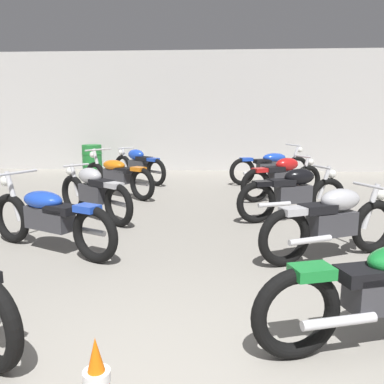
% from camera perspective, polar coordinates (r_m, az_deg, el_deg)
% --- Properties ---
extents(back_wall, '(13.35, 0.24, 3.60)m').
position_cam_1_polar(back_wall, '(12.76, 2.12, 11.15)').
color(back_wall, '#BCBAB7').
rests_on(back_wall, ground).
extents(motorcycle_left_row_1, '(1.99, 1.12, 0.97)m').
position_cam_1_polar(motorcycle_left_row_1, '(5.37, -19.37, -3.26)').
color(motorcycle_left_row_1, black).
rests_on(motorcycle_left_row_1, ground).
extents(motorcycle_left_row_2, '(1.59, 1.33, 0.88)m').
position_cam_1_polar(motorcycle_left_row_2, '(6.85, -13.56, 0.03)').
color(motorcycle_left_row_2, black).
rests_on(motorcycle_left_row_2, ground).
extents(motorcycle_left_row_3, '(1.83, 1.36, 0.97)m').
position_cam_1_polar(motorcycle_left_row_3, '(8.74, -10.43, 2.35)').
color(motorcycle_left_row_3, black).
rests_on(motorcycle_left_row_3, ground).
extents(motorcycle_left_row_4, '(1.59, 1.34, 0.88)m').
position_cam_1_polar(motorcycle_left_row_4, '(10.39, -7.48, 3.77)').
color(motorcycle_left_row_4, black).
rests_on(motorcycle_left_row_4, ground).
extents(motorcycle_right_row_1, '(1.83, 0.94, 0.88)m').
position_cam_1_polar(motorcycle_right_row_1, '(5.08, 19.08, -3.92)').
color(motorcycle_right_row_1, black).
rests_on(motorcycle_right_row_1, ground).
extents(motorcycle_right_row_2, '(1.88, 0.81, 0.88)m').
position_cam_1_polar(motorcycle_right_row_2, '(6.80, 14.03, -0.07)').
color(motorcycle_right_row_2, black).
rests_on(motorcycle_right_row_2, ground).
extents(motorcycle_right_row_3, '(1.77, 1.06, 0.88)m').
position_cam_1_polar(motorcycle_right_row_3, '(8.45, 12.59, 2.04)').
color(motorcycle_right_row_3, black).
rests_on(motorcycle_right_row_3, ground).
extents(motorcycle_right_row_4, '(2.07, 0.96, 0.97)m').
position_cam_1_polar(motorcycle_right_row_4, '(10.36, 10.95, 3.61)').
color(motorcycle_right_row_4, black).
rests_on(motorcycle_right_row_4, ground).
extents(oil_drum, '(0.59, 0.59, 0.85)m').
position_cam_1_polar(oil_drum, '(12.26, -13.77, 4.44)').
color(oil_drum, '#1E722D').
rests_on(oil_drum, ground).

